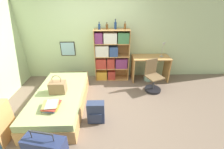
% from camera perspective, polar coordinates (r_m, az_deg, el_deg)
% --- Properties ---
extents(ground_plane, '(14.00, 14.00, 0.00)m').
position_cam_1_polar(ground_plane, '(3.69, -6.68, -12.00)').
color(ground_plane, '#756051').
extents(wall_back, '(10.00, 0.09, 2.60)m').
position_cam_1_polar(wall_back, '(4.61, -6.04, 14.24)').
color(wall_back, beige).
rests_on(wall_back, ground_plane).
extents(bed, '(1.06, 2.07, 0.44)m').
position_cam_1_polar(bed, '(3.73, -18.94, -8.89)').
color(bed, tan).
rests_on(bed, ground_plane).
extents(handbag, '(0.35, 0.22, 0.43)m').
position_cam_1_polar(handbag, '(3.51, -19.93, -4.47)').
color(handbag, '#93704C').
rests_on(handbag, bed).
extents(book_stack_on_bed, '(0.34, 0.41, 0.10)m').
position_cam_1_polar(book_stack_on_bed, '(3.14, -22.06, -10.91)').
color(book_stack_on_bed, silver).
rests_on(book_stack_on_bed, bed).
extents(bookcase, '(1.02, 0.35, 1.54)m').
position_cam_1_polar(bookcase, '(4.52, -0.77, 7.42)').
color(bookcase, tan).
rests_on(bookcase, ground_plane).
extents(bottle_green, '(0.07, 0.07, 0.20)m').
position_cam_1_polar(bottle_green, '(4.31, -4.87, 17.75)').
color(bottle_green, navy).
rests_on(bottle_green, bookcase).
extents(bottle_brown, '(0.07, 0.07, 0.19)m').
position_cam_1_polar(bottle_brown, '(4.32, -1.95, 17.77)').
color(bottle_brown, brown).
rests_on(bottle_brown, bookcase).
extents(bottle_clear, '(0.07, 0.07, 0.27)m').
position_cam_1_polar(bottle_clear, '(4.33, 1.30, 18.21)').
color(bottle_clear, navy).
rests_on(bottle_clear, bookcase).
extents(bottle_blue, '(0.06, 0.06, 0.21)m').
position_cam_1_polar(bottle_blue, '(4.32, 4.96, 17.81)').
color(bottle_blue, brown).
rests_on(bottle_blue, bookcase).
extents(desk, '(1.10, 0.55, 0.76)m').
position_cam_1_polar(desk, '(4.71, 14.39, 3.83)').
color(desk, tan).
rests_on(desk, ground_plane).
extents(desk_lamp, '(0.15, 0.11, 0.49)m').
position_cam_1_polar(desk_lamp, '(4.64, 19.14, 10.33)').
color(desk_lamp, '#ADA89E').
rests_on(desk_lamp, desk).
extents(desk_chair, '(0.53, 0.53, 0.88)m').
position_cam_1_polar(desk_chair, '(4.27, 15.21, -2.35)').
color(desk_chair, black).
rests_on(desk_chair, ground_plane).
extents(backpack, '(0.35, 0.21, 0.47)m').
position_cam_1_polar(backpack, '(3.17, -6.13, -14.19)').
color(backpack, '#2D3856').
rests_on(backpack, ground_plane).
extents(waste_bin, '(0.26, 0.26, 0.27)m').
position_cam_1_polar(waste_bin, '(4.81, 13.53, -0.63)').
color(waste_bin, '#99C1B2').
rests_on(waste_bin, ground_plane).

